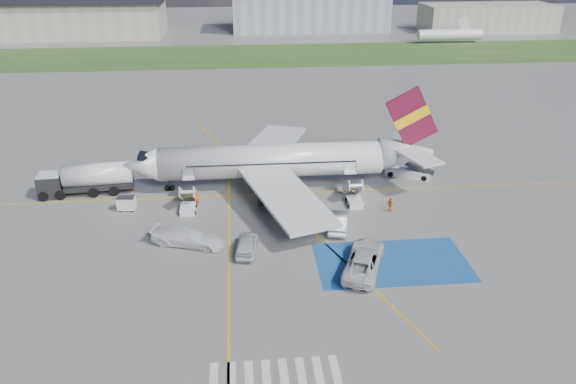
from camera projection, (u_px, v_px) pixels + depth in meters
name	position (u px, v px, depth m)	size (l,w,h in m)	color
ground	(281.00, 246.00, 54.61)	(400.00, 400.00, 0.00)	#60605E
grass_strip	(250.00, 55.00, 140.56)	(400.00, 30.00, 0.01)	#2D4C1E
taxiway_line_main	(272.00, 194.00, 65.46)	(120.00, 0.20, 0.01)	gold
taxiway_line_cross	(229.00, 311.00, 45.14)	(0.20, 60.00, 0.01)	gold
taxiway_line_diag	(272.00, 194.00, 65.46)	(0.20, 60.00, 0.01)	gold
staging_box	(392.00, 262.00, 51.82)	(14.00, 8.00, 0.01)	#174B8E
crosswalk	(276.00, 379.00, 38.17)	(9.00, 4.00, 0.01)	silver
terminal_west	(60.00, 19.00, 165.54)	(60.00, 22.00, 10.00)	gray
terminal_centre	(310.00, 10.00, 175.93)	(48.00, 18.00, 12.00)	gray
terminal_east	(487.00, 18.00, 175.04)	(40.00, 16.00, 8.00)	gray
airliner	(284.00, 160.00, 65.98)	(36.81, 32.95, 11.92)	silver
airstairs_fwd	(188.00, 205.00, 61.43)	(1.90, 5.20, 3.60)	silver
airstairs_aft	(354.00, 198.00, 62.98)	(1.90, 5.20, 3.60)	silver
fuel_tanker	(87.00, 181.00, 65.07)	(10.74, 3.86, 3.59)	black
gpu_cart	(127.00, 204.00, 61.36)	(2.01, 1.39, 1.60)	silver
belt_loader	(408.00, 173.00, 70.09)	(6.04, 3.97, 1.76)	silver
car_silver_a	(247.00, 244.00, 53.21)	(1.97, 4.90, 1.67)	#B7B8BE
car_silver_b	(339.00, 222.00, 57.34)	(1.81, 5.18, 1.71)	#B3B6BB
van_white_a	(364.00, 257.00, 50.41)	(2.94, 6.37, 2.39)	silver
van_white_b	(187.00, 235.00, 54.30)	(2.22, 5.46, 2.14)	silver
crew_fwd	(197.00, 199.00, 62.29)	(0.60, 0.39, 1.64)	#E0530B
crew_nose	(131.00, 185.00, 65.79)	(0.77, 0.60, 1.59)	orange
crew_aft	(390.00, 205.00, 61.02)	(0.96, 0.40, 1.63)	orange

